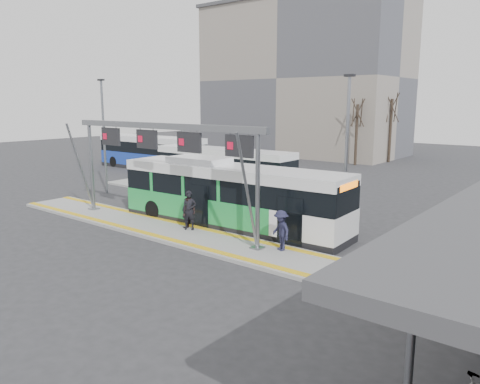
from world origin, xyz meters
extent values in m
plane|color=#2D2D30|center=(0.00, 0.00, 0.00)|extent=(120.00, 120.00, 0.00)
cube|color=gray|center=(0.00, 0.00, 0.07)|extent=(22.00, 3.00, 0.15)
cube|color=gray|center=(-4.00, 8.00, 0.07)|extent=(20.00, 3.00, 0.15)
cube|color=gold|center=(0.00, 1.15, 0.16)|extent=(22.00, 0.35, 0.02)
cube|color=gold|center=(0.00, -1.15, 0.16)|extent=(22.00, 0.35, 0.02)
cube|color=gold|center=(-4.00, 9.15, 0.16)|extent=(20.00, 0.35, 0.02)
cylinder|color=slate|center=(-6.50, 0.30, 2.67)|extent=(0.20, 0.20, 5.05)
cube|color=slate|center=(-6.50, 0.30, 0.18)|extent=(0.50, 0.50, 0.06)
cylinder|color=slate|center=(-6.50, -0.40, 2.67)|extent=(0.12, 1.46, 4.90)
cylinder|color=slate|center=(5.50, 0.30, 2.67)|extent=(0.20, 0.20, 5.05)
cube|color=slate|center=(5.50, 0.30, 0.18)|extent=(0.50, 0.50, 0.06)
cylinder|color=slate|center=(5.50, -0.40, 2.67)|extent=(0.12, 1.46, 4.90)
cube|color=slate|center=(-0.50, 0.30, 5.20)|extent=(13.00, 0.25, 0.30)
cube|color=black|center=(-4.50, 0.30, 4.50)|extent=(1.50, 0.12, 0.95)
cube|color=red|center=(-4.95, 0.23, 4.50)|extent=(0.32, 0.02, 0.32)
cube|color=black|center=(-1.50, 0.30, 4.50)|extent=(1.50, 0.12, 0.95)
cube|color=red|center=(-1.95, 0.23, 4.50)|extent=(0.32, 0.02, 0.32)
cube|color=black|center=(1.50, 0.30, 4.50)|extent=(1.50, 0.12, 0.95)
cube|color=red|center=(1.05, 0.23, 4.50)|extent=(0.32, 0.02, 0.32)
cube|color=black|center=(4.50, 0.30, 4.50)|extent=(1.50, 0.12, 0.95)
cube|color=red|center=(4.05, 0.23, 4.50)|extent=(0.32, 0.02, 0.32)
cylinder|color=slate|center=(14.80, -8.00, 2.15)|extent=(0.14, 0.14, 4.30)
cube|color=gray|center=(-14.00, 36.00, 9.00)|extent=(24.00, 12.00, 18.00)
cube|color=#3F3F42|center=(-14.00, 36.00, 18.20)|extent=(24.50, 12.50, 0.40)
cube|color=black|center=(1.99, 2.76, 0.18)|extent=(12.80, 3.32, 0.37)
cube|color=green|center=(1.99, 2.76, 0.98)|extent=(12.80, 3.32, 1.22)
cube|color=black|center=(1.99, 2.76, 2.11)|extent=(12.80, 3.24, 1.06)
cube|color=white|center=(1.99, 2.76, 2.91)|extent=(12.80, 3.32, 0.53)
cube|color=orange|center=(8.31, 3.07, 2.80)|extent=(0.14, 1.89, 0.30)
cube|color=white|center=(-0.12, 2.65, 3.33)|extent=(3.26, 2.04, 0.32)
cylinder|color=black|center=(-2.39, 1.34, 0.53)|extent=(1.07, 0.37, 1.06)
cylinder|color=black|center=(-2.50, 3.73, 0.53)|extent=(1.07, 0.37, 1.06)
cylinder|color=black|center=(5.85, 1.75, 0.53)|extent=(1.07, 0.37, 1.06)
cylinder|color=black|center=(5.73, 4.14, 0.53)|extent=(1.07, 0.37, 1.06)
cube|color=black|center=(-5.81, 11.19, 0.17)|extent=(11.71, 2.66, 0.34)
cube|color=green|center=(-5.81, 11.19, 0.90)|extent=(11.71, 2.66, 1.12)
cube|color=black|center=(-5.81, 11.19, 1.95)|extent=(11.71, 2.59, 0.97)
cube|color=white|center=(-5.81, 11.19, 2.67)|extent=(11.71, 2.66, 0.49)
cylinder|color=black|center=(-9.88, 10.04, 0.49)|extent=(0.98, 0.31, 0.97)
cylinder|color=black|center=(-9.92, 12.22, 0.49)|extent=(0.98, 0.31, 0.97)
cylinder|color=black|center=(-2.30, 10.16, 0.49)|extent=(0.98, 0.31, 0.97)
cylinder|color=black|center=(-2.33, 12.34, 0.49)|extent=(0.98, 0.31, 0.97)
cube|color=black|center=(-17.59, 14.28, 0.18)|extent=(12.08, 2.97, 0.37)
cube|color=#1B3AA2|center=(-17.59, 14.28, 0.97)|extent=(12.08, 2.97, 1.20)
cube|color=black|center=(-17.59, 14.28, 2.09)|extent=(12.08, 2.89, 1.04)
cube|color=white|center=(-17.59, 14.28, 2.87)|extent=(12.08, 2.97, 0.52)
cylinder|color=black|center=(-21.76, 12.99, 0.52)|extent=(1.05, 0.34, 1.04)
cylinder|color=black|center=(-21.82, 15.36, 0.52)|extent=(1.05, 0.34, 1.04)
cylinder|color=black|center=(-13.95, 13.19, 0.52)|extent=(1.05, 0.34, 1.04)
cylinder|color=black|center=(-14.01, 15.56, 0.52)|extent=(1.05, 0.34, 1.04)
imported|color=black|center=(1.09, 0.63, 1.12)|extent=(0.85, 0.77, 1.94)
imported|color=black|center=(1.06, 0.64, 0.96)|extent=(0.79, 0.61, 1.62)
imported|color=#1F2038|center=(6.43, 0.73, 1.02)|extent=(1.29, 1.06, 1.73)
cylinder|color=#382B21|center=(-3.54, 29.19, 3.06)|extent=(0.28, 0.28, 6.12)
cylinder|color=#382B21|center=(-1.77, 33.69, 3.35)|extent=(0.28, 0.28, 6.69)
cylinder|color=#382B21|center=(-20.30, 31.88, 4.08)|extent=(0.28, 0.28, 8.16)
cylinder|color=slate|center=(-10.72, 4.23, 3.91)|extent=(0.16, 0.16, 7.83)
cube|color=black|center=(-10.72, 4.23, 7.83)|extent=(0.50, 0.25, 0.12)
cylinder|color=slate|center=(6.83, 5.76, 3.79)|extent=(0.16, 0.16, 7.59)
cube|color=black|center=(6.83, 5.76, 7.59)|extent=(0.50, 0.25, 0.12)
camera|label=1|loc=(17.02, -15.24, 6.35)|focal=35.00mm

